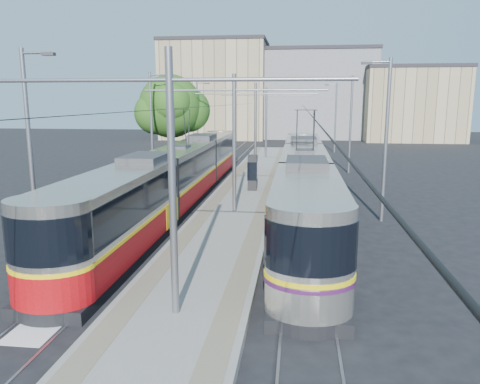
# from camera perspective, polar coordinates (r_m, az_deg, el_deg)

# --- Properties ---
(ground) EXTENTS (160.00, 160.00, 0.00)m
(ground) POSITION_cam_1_polar(r_m,az_deg,el_deg) (17.04, -4.34, -9.54)
(ground) COLOR black
(ground) RESTS_ON ground
(platform) EXTENTS (4.00, 50.00, 0.30)m
(platform) POSITION_cam_1_polar(r_m,az_deg,el_deg) (33.30, 1.39, 0.99)
(platform) COLOR gray
(platform) RESTS_ON ground
(tactile_strip_left) EXTENTS (0.70, 50.00, 0.01)m
(tactile_strip_left) POSITION_cam_1_polar(r_m,az_deg,el_deg) (33.44, -1.08, 1.31)
(tactile_strip_left) COLOR gray
(tactile_strip_left) RESTS_ON platform
(tactile_strip_right) EXTENTS (0.70, 50.00, 0.01)m
(tactile_strip_right) POSITION_cam_1_polar(r_m,az_deg,el_deg) (33.16, 3.88, 1.20)
(tactile_strip_right) COLOR gray
(tactile_strip_right) RESTS_ON platform
(rails) EXTENTS (8.71, 70.00, 0.03)m
(rails) POSITION_cam_1_polar(r_m,az_deg,el_deg) (33.32, 1.39, 0.76)
(rails) COLOR gray
(rails) RESTS_ON ground
(track_arrow) EXTENTS (1.20, 5.00, 0.01)m
(track_arrow) POSITION_cam_1_polar(r_m,az_deg,el_deg) (15.54, -20.06, -12.28)
(track_arrow) COLOR silver
(track_arrow) RESTS_ON ground
(tram_left) EXTENTS (2.43, 31.50, 5.50)m
(tram_left) POSITION_cam_1_polar(r_m,az_deg,el_deg) (27.77, -7.26, 2.13)
(tram_left) COLOR black
(tram_left) RESTS_ON ground
(tram_right) EXTENTS (2.43, 28.63, 5.50)m
(tram_right) POSITION_cam_1_polar(r_m,az_deg,el_deg) (25.66, 7.82, 1.72)
(tram_right) COLOR black
(tram_right) RESTS_ON ground
(catenary) EXTENTS (9.20, 70.00, 7.00)m
(catenary) POSITION_cam_1_polar(r_m,az_deg,el_deg) (29.99, 0.89, 8.29)
(catenary) COLOR slate
(catenary) RESTS_ON platform
(street_lamps) EXTENTS (15.18, 38.22, 8.00)m
(street_lamps) POSITION_cam_1_polar(r_m,az_deg,el_deg) (36.81, 2.04, 8.27)
(street_lamps) COLOR slate
(street_lamps) RESTS_ON ground
(shelter) EXTENTS (0.66, 1.03, 2.23)m
(shelter) POSITION_cam_1_polar(r_m,az_deg,el_deg) (30.21, 1.53, 2.48)
(shelter) COLOR black
(shelter) RESTS_ON platform
(tree) EXTENTS (5.53, 5.11, 8.04)m
(tree) POSITION_cam_1_polar(r_m,az_deg,el_deg) (38.36, -7.91, 10.16)
(tree) COLOR #382314
(tree) RESTS_ON ground
(building_left) EXTENTS (16.32, 12.24, 15.21)m
(building_left) POSITION_cam_1_polar(r_m,az_deg,el_deg) (76.79, -2.95, 12.30)
(building_left) COLOR tan
(building_left) RESTS_ON ground
(building_centre) EXTENTS (18.36, 14.28, 13.98)m
(building_centre) POSITION_cam_1_polar(r_m,az_deg,el_deg) (79.68, 9.22, 11.69)
(building_centre) COLOR gray
(building_centre) RESTS_ON ground
(building_right) EXTENTS (14.28, 10.20, 10.96)m
(building_right) POSITION_cam_1_polar(r_m,az_deg,el_deg) (75.52, 20.19, 10.06)
(building_right) COLOR tan
(building_right) RESTS_ON ground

